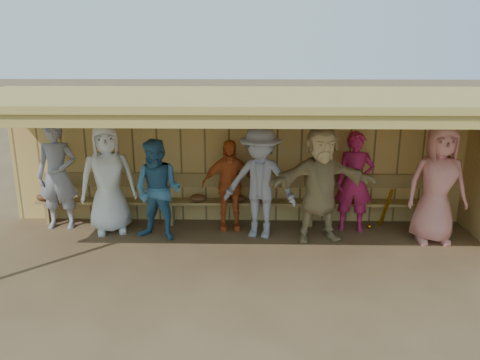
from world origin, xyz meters
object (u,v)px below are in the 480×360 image
player_e (260,183)px  player_h (437,185)px  player_b (108,179)px  player_c (158,190)px  player_g (354,182)px  player_d (229,185)px  player_a (58,176)px  player_f (320,184)px  bench (241,196)px

player_e → player_h: bearing=12.1°
player_e → player_b: bearing=-168.4°
player_e → player_h: size_ratio=0.97×
player_c → player_g: (3.40, 0.49, 0.03)m
player_c → player_e: player_e is taller
player_b → player_g: size_ratio=1.09×
player_b → player_c: (0.93, -0.32, -0.10)m
player_d → player_g: bearing=-5.6°
player_g → player_h: player_h is taller
player_a → player_b: (0.96, -0.17, -0.01)m
player_f → player_g: bearing=23.5°
player_f → player_a: bearing=164.0°
player_g → bench: bearing=-179.6°
player_a → player_d: (3.06, 0.00, -0.16)m
player_b → player_g: player_b is taller
player_d → bench: 0.48m
player_g → player_h: 1.35m
player_g → bench: 2.07m
player_f → player_g: player_f is taller
player_a → player_e: bearing=-5.7°
bench → player_a: bearing=-174.7°
player_b → player_f: player_f is taller
player_c → bench: size_ratio=0.23×
player_e → player_g: 1.71m
player_a → player_g: size_ratio=1.10×
player_b → player_c: 0.99m
player_c → player_e: (1.72, 0.16, 0.10)m
player_c → player_g: bearing=24.0°
player_b → player_d: (2.11, 0.17, -0.15)m
player_a → player_f: size_ratio=0.99×
player_c → bench: player_c is taller
player_b → player_e: 2.66m
player_f → player_h: size_ratio=0.99×
player_g → player_a: bearing=-171.0°
player_b → player_c: size_ratio=1.12×
player_c → player_e: 1.73m
player_c → player_d: 1.27m
player_b → player_d: size_ratio=1.18×
player_d → player_e: 0.66m
player_a → player_h: (6.55, -0.49, 0.02)m
player_a → player_f: (4.62, -0.45, 0.01)m
player_a → bench: (3.27, 0.31, -0.46)m
player_f → player_c: bearing=170.4°
player_d → player_f: (1.56, -0.45, 0.17)m
player_h → bench: size_ratio=0.26×
player_b → player_h: player_h is taller
player_e → bench: (-0.34, 0.64, -0.44)m
player_h → player_b: bearing=177.7°
player_a → player_f: 4.64m
player_h → bench: (-3.27, 0.79, -0.47)m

